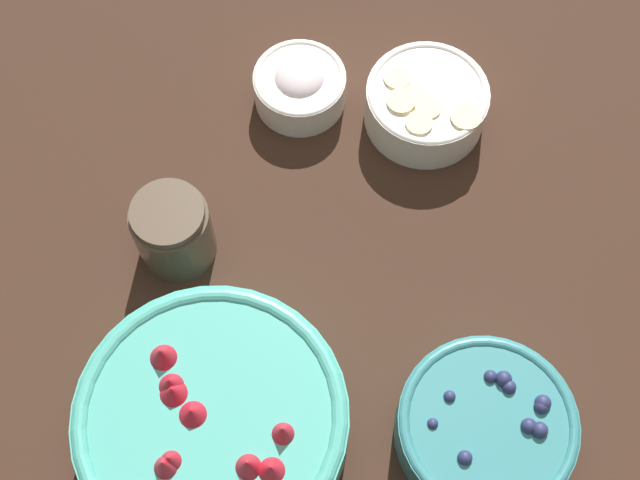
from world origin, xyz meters
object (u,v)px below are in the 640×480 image
bowl_blueberries (486,427)px  jar_chocolate (174,232)px  bowl_strawberries (212,421)px  bowl_cream (300,85)px  bowl_bananas (426,103)px

bowl_blueberries → jar_chocolate: size_ratio=1.92×
bowl_strawberries → bowl_cream: bowl_strawberries is taller
bowl_blueberries → bowl_cream: bowl_blueberries is taller
bowl_strawberries → bowl_cream: (-0.35, -0.18, -0.01)m
bowl_cream → jar_chocolate: (0.23, 0.02, 0.01)m
bowl_bananas → bowl_cream: size_ratio=1.30×
bowl_blueberries → bowl_cream: bearing=-117.1°
bowl_blueberries → bowl_cream: (-0.19, -0.38, -0.00)m
bowl_strawberries → jar_chocolate: size_ratio=2.90×
bowl_strawberries → bowl_blueberries: (-0.16, 0.20, -0.01)m
bowl_strawberries → bowl_bananas: bowl_strawberries is taller
bowl_strawberries → bowl_blueberries: 0.26m
jar_chocolate → bowl_cream: bearing=-175.8°
bowl_blueberries → bowl_bananas: bearing=-135.8°
bowl_bananas → jar_chocolate: (0.29, -0.11, 0.01)m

